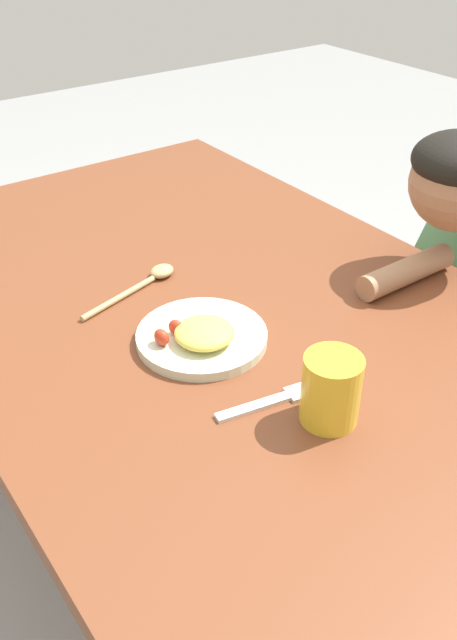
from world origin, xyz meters
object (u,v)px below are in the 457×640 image
object	(u,v)px
fork	(277,399)
person	(456,324)
plate	(202,336)
drinking_cup	(331,390)
spoon	(147,280)

from	to	relation	value
fork	person	bearing A→B (deg)	21.80
plate	drinking_cup	size ratio (longest dim) A/B	2.06
spoon	person	xyz separation A→B (m)	(0.27, 0.58, -0.18)
spoon	drinking_cup	xyz separation A→B (m)	(0.46, 0.02, 0.04)
plate	spoon	bearing A→B (deg)	174.05
fork	spoon	world-z (taller)	spoon
fork	spoon	bearing A→B (deg)	98.86
spoon	person	distance (m)	0.67
plate	drinking_cup	distance (m)	0.25
fork	spoon	size ratio (longest dim) A/B	0.91
plate	person	world-z (taller)	person
plate	drinking_cup	world-z (taller)	drinking_cup
person	fork	bearing A→B (deg)	101.12
plate	drinking_cup	xyz separation A→B (m)	(0.25, 0.04, 0.04)
spoon	person	bearing A→B (deg)	-40.46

